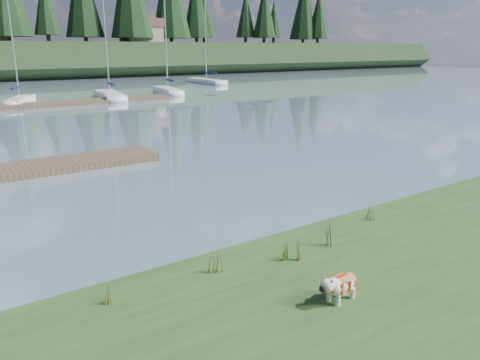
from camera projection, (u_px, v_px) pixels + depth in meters
bulldog at (340, 283)px, 7.90m from camera, size 0.84×0.40×0.50m
dock_far at (9, 107)px, 35.47m from camera, size 26.00×2.20×0.30m
sailboat_bg_2 at (22, 100)px, 38.49m from camera, size 3.60×5.86×9.15m
sailboat_bg_3 at (108, 94)px, 42.90m from camera, size 3.09×8.55×12.28m
sailboat_bg_4 at (166, 90)px, 47.21m from camera, size 2.82×7.44×10.83m
sailboat_bg_5 at (204, 81)px, 60.42m from camera, size 1.96×8.73×12.33m
weed_0 at (216, 259)px, 8.90m from camera, size 0.17×0.14×0.66m
weed_1 at (286, 251)px, 9.43m from camera, size 0.17×0.14×0.44m
weed_2 at (330, 233)px, 10.08m from camera, size 0.17×0.14×0.71m
weed_3 at (106, 292)px, 7.85m from camera, size 0.17×0.14×0.48m
weed_4 at (296, 251)px, 9.40m from camera, size 0.17×0.14×0.50m
weed_5 at (370, 212)px, 11.60m from camera, size 0.17×0.14×0.51m
mud_lip at (185, 275)px, 9.46m from camera, size 60.00×0.50×0.14m
conifer_5 at (45, 4)px, 71.25m from camera, size 3.96×3.96×10.35m
conifer_7 at (196, 4)px, 86.52m from camera, size 5.28×5.28×13.20m
conifer_8 at (264, 10)px, 90.70m from camera, size 4.62×4.62×11.77m
conifer_9 at (304, 6)px, 99.85m from camera, size 5.94×5.94×14.62m
house_2 at (141, 30)px, 79.68m from camera, size 6.30×5.30×4.65m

